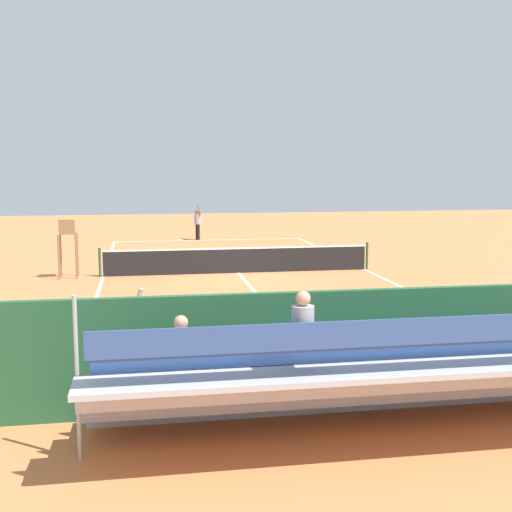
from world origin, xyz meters
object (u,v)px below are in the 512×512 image
courtside_bench (437,355)px  line_judge (137,341)px  tennis_player (198,221)px  tennis_ball_near (220,245)px  tennis_racket (181,240)px  equipment_bag (363,380)px  umpire_chair (68,242)px  bleacher_stand (376,376)px  tennis_net (238,260)px

courtside_bench → line_judge: bearing=-2.3°
courtside_bench → tennis_player: size_ratio=0.93×
tennis_ball_near → tennis_racket: bearing=-58.8°
courtside_bench → equipment_bag: courtside_bench is taller
equipment_bag → tennis_player: bearing=-87.8°
umpire_chair → tennis_player: 12.64m
equipment_bag → bleacher_stand: bearing=76.1°
tennis_net → bleacher_stand: 15.36m
courtside_bench → tennis_racket: 24.76m
bleacher_stand → tennis_player: bleacher_stand is taller
tennis_racket → tennis_ball_near: bearing=121.2°
tennis_player → tennis_net: bearing=92.9°
equipment_bag → courtside_bench: bearing=-175.1°
tennis_player → bleacher_stand: bearing=91.0°
equipment_bag → tennis_ball_near: 21.74m
tennis_racket → line_judge: line_judge is taller
umpire_chair → tennis_racket: size_ratio=3.65×
bleacher_stand → line_judge: bleacher_stand is taller
tennis_net → line_judge: size_ratio=5.35×
tennis_player → line_judge: 24.48m
umpire_chair → tennis_player: size_ratio=1.11×
tennis_net → equipment_bag: 13.41m
bleacher_stand → umpire_chair: (6.09, -15.28, 0.39)m
equipment_bag → tennis_net: bearing=-88.4°
courtside_bench → equipment_bag: 1.54m
umpire_chair → equipment_bag: 14.90m
bleacher_stand → line_judge: (3.59, -2.30, 0.10)m
umpire_chair → courtside_bench: 15.48m
tennis_net → tennis_racket: 11.36m
bleacher_stand → tennis_ball_near: bearing=-91.0°
line_judge → equipment_bag: bearing=175.1°
tennis_net → line_judge: 13.57m
equipment_bag → tennis_player: size_ratio=0.47×
tennis_player → tennis_ball_near: 3.18m
equipment_bag → umpire_chair: bearing=-63.7°
tennis_net → tennis_player: 11.26m
tennis_racket → umpire_chair: bearing=67.4°
courtside_bench → tennis_player: bearing=-84.3°
tennis_player → tennis_ball_near: tennis_player is taller
tennis_player → tennis_ball_near: bearing=106.6°
bleacher_stand → equipment_bag: bleacher_stand is taller
umpire_chair → courtside_bench: bearing=121.4°
umpire_chair → equipment_bag: (-6.58, 13.32, -1.13)m
bleacher_stand → courtside_bench: size_ratio=5.03×
courtside_bench → tennis_ball_near: 21.67m
equipment_bag → tennis_ball_near: equipment_bag is taller
tennis_player → line_judge: (3.13, 24.28, 0.00)m
tennis_racket → tennis_player: bearing=178.6°
tennis_net → tennis_player: bearing=-87.1°
bleacher_stand → tennis_player: (0.46, -26.59, 0.10)m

